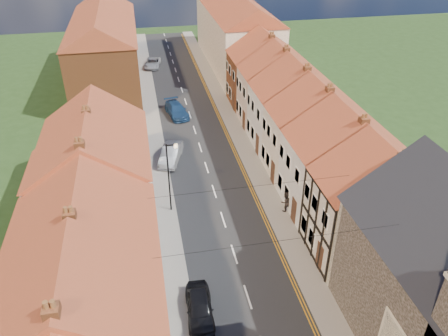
{
  "coord_description": "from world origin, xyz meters",
  "views": [
    {
      "loc": [
        -5.28,
        -8.59,
        21.58
      ],
      "look_at": [
        0.48,
        20.06,
        3.5
      ],
      "focal_mm": 35.0,
      "sensor_mm": 36.0,
      "label": 1
    }
  ],
  "objects_px": {
    "car_near": "(200,307)",
    "pedestrian_right": "(286,202)",
    "car_mid": "(171,154)",
    "car_far": "(177,110)",
    "car_distant": "(153,63)",
    "lamppost": "(170,174)"
  },
  "relations": [
    {
      "from": "car_near",
      "to": "pedestrian_right",
      "type": "xyz_separation_m",
      "value": [
        8.3,
        8.8,
        0.34
      ]
    },
    {
      "from": "lamppost",
      "to": "car_distant",
      "type": "relative_size",
      "value": 1.29
    },
    {
      "from": "lamppost",
      "to": "car_near",
      "type": "height_order",
      "value": "lamppost"
    },
    {
      "from": "car_near",
      "to": "car_far",
      "type": "bearing_deg",
      "value": 89.57
    },
    {
      "from": "lamppost",
      "to": "pedestrian_right",
      "type": "xyz_separation_m",
      "value": [
        8.91,
        -1.97,
        -2.53
      ]
    },
    {
      "from": "car_far",
      "to": "pedestrian_right",
      "type": "height_order",
      "value": "pedestrian_right"
    },
    {
      "from": "car_near",
      "to": "pedestrian_right",
      "type": "bearing_deg",
      "value": 49.61
    },
    {
      "from": "car_distant",
      "to": "car_near",
      "type": "bearing_deg",
      "value": -79.1
    },
    {
      "from": "car_mid",
      "to": "car_far",
      "type": "relative_size",
      "value": 0.94
    },
    {
      "from": "pedestrian_right",
      "to": "car_distant",
      "type": "bearing_deg",
      "value": -91.68
    },
    {
      "from": "car_mid",
      "to": "car_near",
      "type": "bearing_deg",
      "value": -72.67
    },
    {
      "from": "lamppost",
      "to": "pedestrian_right",
      "type": "relative_size",
      "value": 3.37
    },
    {
      "from": "car_far",
      "to": "car_distant",
      "type": "distance_m",
      "value": 17.92
    },
    {
      "from": "car_mid",
      "to": "pedestrian_right",
      "type": "bearing_deg",
      "value": -32.74
    },
    {
      "from": "car_near",
      "to": "car_mid",
      "type": "distance_m",
      "value": 18.71
    },
    {
      "from": "car_distant",
      "to": "car_mid",
      "type": "bearing_deg",
      "value": -78.95
    },
    {
      "from": "car_mid",
      "to": "car_far",
      "type": "height_order",
      "value": "car_mid"
    },
    {
      "from": "car_mid",
      "to": "pedestrian_right",
      "type": "xyz_separation_m",
      "value": [
        8.23,
        -9.91,
        0.26
      ]
    },
    {
      "from": "car_far",
      "to": "car_distant",
      "type": "relative_size",
      "value": 1.04
    },
    {
      "from": "car_far",
      "to": "pedestrian_right",
      "type": "relative_size",
      "value": 2.73
    },
    {
      "from": "car_mid",
      "to": "car_far",
      "type": "xyz_separation_m",
      "value": [
        1.63,
        10.19,
        -0.04
      ]
    },
    {
      "from": "pedestrian_right",
      "to": "lamppost",
      "type": "bearing_deg",
      "value": -26.48
    }
  ]
}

